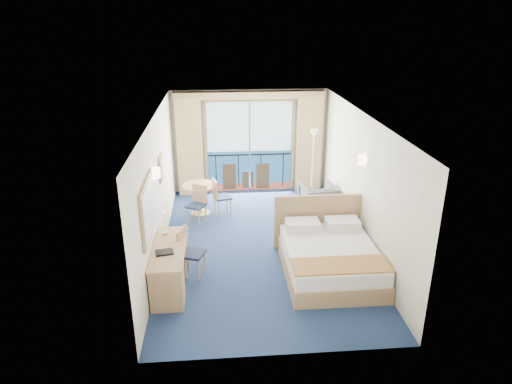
% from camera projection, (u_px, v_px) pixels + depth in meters
% --- Properties ---
extents(floor, '(6.50, 6.50, 0.00)m').
position_uv_depth(floor, '(261.00, 246.00, 9.42)').
color(floor, navy).
rests_on(floor, ground).
extents(room_walls, '(4.04, 6.54, 2.72)m').
position_uv_depth(room_walls, '(261.00, 164.00, 8.78)').
color(room_walls, beige).
rests_on(room_walls, ground).
extents(balcony_door, '(2.36, 0.03, 2.52)m').
position_uv_depth(balcony_door, '(249.00, 149.00, 11.99)').
color(balcony_door, navy).
rests_on(balcony_door, room_walls).
extents(curtain_left, '(0.65, 0.22, 2.55)m').
position_uv_depth(curtain_left, '(190.00, 147.00, 11.69)').
color(curtain_left, tan).
rests_on(curtain_left, room_walls).
extents(curtain_right, '(0.65, 0.22, 2.55)m').
position_uv_depth(curtain_right, '(309.00, 145.00, 11.93)').
color(curtain_right, tan).
rests_on(curtain_right, room_walls).
extents(pelmet, '(3.80, 0.25, 0.18)m').
position_uv_depth(pelmet, '(250.00, 95.00, 11.36)').
color(pelmet, tan).
rests_on(pelmet, room_walls).
extents(mirror, '(0.05, 1.25, 0.95)m').
position_uv_depth(mirror, '(148.00, 209.00, 7.31)').
color(mirror, tan).
rests_on(mirror, room_walls).
extents(wall_print, '(0.04, 0.42, 0.52)m').
position_uv_depth(wall_print, '(161.00, 168.00, 9.11)').
color(wall_print, tan).
rests_on(wall_print, room_walls).
extents(sconce_left, '(0.18, 0.18, 0.18)m').
position_uv_depth(sconce_left, '(155.00, 173.00, 8.04)').
color(sconce_left, beige).
rests_on(sconce_left, room_walls).
extents(sconce_right, '(0.18, 0.18, 0.18)m').
position_uv_depth(sconce_right, '(362.00, 160.00, 8.76)').
color(sconce_right, beige).
rests_on(sconce_right, room_walls).
extents(bed, '(1.81, 2.15, 1.14)m').
position_uv_depth(bed, '(329.00, 257.00, 8.36)').
color(bed, tan).
rests_on(bed, ground).
extents(nightstand, '(0.42, 0.40, 0.55)m').
position_uv_depth(nightstand, '(340.00, 222.00, 9.87)').
color(nightstand, tan).
rests_on(nightstand, ground).
extents(phone, '(0.18, 0.14, 0.08)m').
position_uv_depth(phone, '(342.00, 209.00, 9.73)').
color(phone, silver).
rests_on(phone, nightstand).
extents(armchair, '(0.86, 0.88, 0.72)m').
position_uv_depth(armchair, '(318.00, 199.00, 10.86)').
color(armchair, '#3F434C').
rests_on(armchair, ground).
extents(floor_lamp, '(0.24, 0.24, 1.76)m').
position_uv_depth(floor_lamp, '(313.00, 146.00, 11.59)').
color(floor_lamp, silver).
rests_on(floor_lamp, ground).
extents(desk, '(0.56, 1.62, 0.76)m').
position_uv_depth(desk, '(168.00, 278.00, 7.49)').
color(desk, tan).
rests_on(desk, ground).
extents(desk_chair, '(0.51, 0.51, 0.92)m').
position_uv_depth(desk_chair, '(188.00, 249.00, 8.19)').
color(desk_chair, '#1E2947').
rests_on(desk_chair, ground).
extents(folder, '(0.32, 0.27, 0.03)m').
position_uv_depth(folder, '(164.00, 252.00, 7.58)').
color(folder, black).
rests_on(folder, desk).
extents(desk_lamp, '(0.11, 0.11, 0.41)m').
position_uv_depth(desk_lamp, '(164.00, 218.00, 8.13)').
color(desk_lamp, silver).
rests_on(desk_lamp, desk).
extents(round_table, '(0.81, 0.81, 0.73)m').
position_uv_depth(round_table, '(200.00, 192.00, 10.75)').
color(round_table, tan).
rests_on(round_table, ground).
extents(table_chair_a, '(0.47, 0.47, 0.88)m').
position_uv_depth(table_chair_a, '(219.00, 195.00, 10.74)').
color(table_chair_a, '#1E2947').
rests_on(table_chair_a, ground).
extents(table_chair_b, '(0.52, 0.52, 0.88)m').
position_uv_depth(table_chair_b, '(198.00, 202.00, 10.35)').
color(table_chair_b, '#1E2947').
rests_on(table_chair_b, ground).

